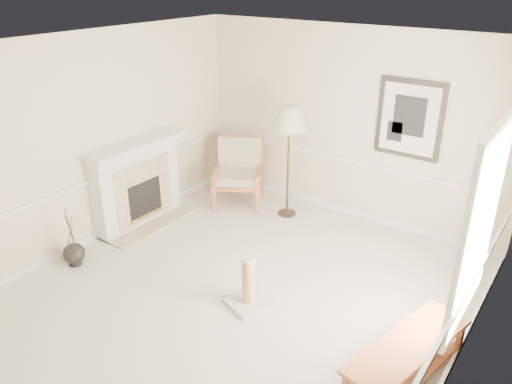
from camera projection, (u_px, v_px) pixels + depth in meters
ground at (238, 293)px, 6.08m from camera, size 5.50×5.50×0.00m
room at (250, 148)px, 5.29m from camera, size 5.04×5.54×2.92m
fireplace at (137, 184)px, 7.50m from camera, size 0.64×1.64×1.31m
floor_vase at (74, 254)px, 6.60m from camera, size 0.29×0.29×0.84m
armchair at (239, 169)px, 8.27m from camera, size 1.11×1.13×1.05m
floor_lamp at (289, 121)px, 7.36m from camera, size 0.58×0.58×1.76m
bench at (407, 355)px, 4.69m from camera, size 0.78×1.58×0.43m
scratching_post at (248, 290)px, 5.78m from camera, size 0.58×0.58×0.65m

